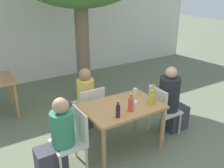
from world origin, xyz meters
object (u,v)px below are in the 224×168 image
(person_seated_1, at_px, (172,103))
(patio_chair_0, at_px, (73,137))
(oil_cruet_2, at_px, (151,99))
(patio_chair_2, at_px, (90,109))
(person_seated_2, at_px, (84,102))
(oil_cruet_0, at_px, (153,95))
(patio_chair_1, at_px, (162,108))
(drinking_glass_0, at_px, (135,104))
(dining_table_front, at_px, (122,112))
(wine_bottle_3, at_px, (118,111))
(person_seated_0, at_px, (57,142))
(soda_bottle_1, at_px, (131,104))
(drinking_glass_1, at_px, (135,92))

(person_seated_1, bearing_deg, patio_chair_0, 90.00)
(oil_cruet_2, bearing_deg, patio_chair_2, 126.17)
(person_seated_2, distance_m, oil_cruet_0, 1.29)
(patio_chair_1, xyz_separation_m, patio_chair_2, (-1.05, 0.64, 0.00))
(patio_chair_0, bearing_deg, person_seated_2, 146.26)
(patio_chair_1, xyz_separation_m, oil_cruet_2, (-0.44, -0.21, 0.36))
(patio_chair_1, height_order, drinking_glass_0, patio_chair_1)
(dining_table_front, xyz_separation_m, patio_chair_2, (-0.23, 0.64, -0.17))
(patio_chair_0, xyz_separation_m, wine_bottle_3, (0.57, -0.26, 0.37))
(dining_table_front, bearing_deg, oil_cruet_0, -15.67)
(person_seated_0, height_order, drinking_glass_0, person_seated_0)
(oil_cruet_0, distance_m, soda_bottle_1, 0.48)
(patio_chair_1, bearing_deg, patio_chair_2, 58.86)
(soda_bottle_1, bearing_deg, person_seated_1, 11.11)
(soda_bottle_1, height_order, drinking_glass_1, soda_bottle_1)
(oil_cruet_0, bearing_deg, oil_cruet_2, -142.39)
(oil_cruet_0, height_order, drinking_glass_0, oil_cruet_0)
(person_seated_2, bearing_deg, soda_bottle_1, 102.61)
(patio_chair_1, relative_size, person_seated_1, 0.73)
(person_seated_1, distance_m, drinking_glass_0, 0.94)
(patio_chair_0, xyz_separation_m, person_seated_2, (0.58, 0.87, 0.02))
(dining_table_front, bearing_deg, drinking_glass_0, -36.82)
(patio_chair_2, height_order, oil_cruet_0, oil_cruet_0)
(oil_cruet_2, xyz_separation_m, drinking_glass_1, (0.01, 0.42, -0.03))
(person_seated_1, relative_size, person_seated_2, 1.03)
(person_seated_2, xyz_separation_m, soda_bottle_1, (0.24, -1.08, 0.36))
(drinking_glass_0, bearing_deg, person_seated_2, 111.29)
(dining_table_front, bearing_deg, soda_bottle_1, -88.14)
(dining_table_front, height_order, oil_cruet_0, oil_cruet_0)
(person_seated_2, bearing_deg, oil_cruet_2, 119.69)
(dining_table_front, height_order, drinking_glass_0, drinking_glass_0)
(oil_cruet_2, bearing_deg, patio_chair_0, 170.19)
(patio_chair_1, distance_m, oil_cruet_2, 0.61)
(patio_chair_0, height_order, oil_cruet_2, oil_cruet_2)
(person_seated_1, distance_m, drinking_glass_1, 0.74)
(person_seated_0, relative_size, wine_bottle_3, 4.51)
(dining_table_front, xyz_separation_m, person_seated_0, (-1.06, -0.00, -0.16))
(dining_table_front, relative_size, drinking_glass_1, 9.57)
(wine_bottle_3, bearing_deg, oil_cruet_0, 9.74)
(dining_table_front, distance_m, drinking_glass_0, 0.24)
(drinking_glass_1, bearing_deg, oil_cruet_2, -91.47)
(dining_table_front, relative_size, drinking_glass_0, 14.28)
(dining_table_front, bearing_deg, patio_chair_0, 180.00)
(soda_bottle_1, bearing_deg, patio_chair_0, 166.09)
(person_seated_0, relative_size, person_seated_1, 0.93)
(dining_table_front, relative_size, oil_cruet_2, 4.77)
(patio_chair_0, distance_m, person_seated_2, 1.05)
(person_seated_1, relative_size, drinking_glass_1, 9.95)
(patio_chair_1, distance_m, soda_bottle_1, 0.92)
(person_seated_0, relative_size, person_seated_2, 0.96)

